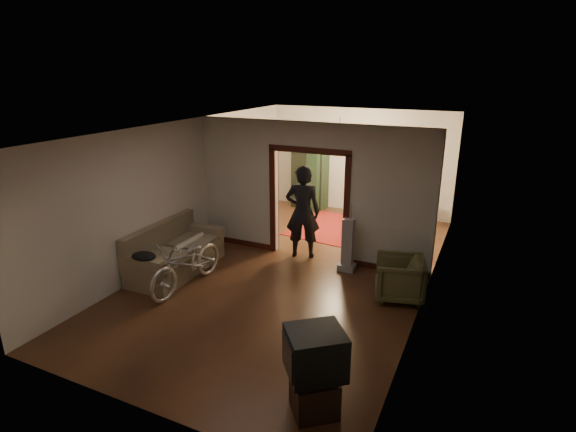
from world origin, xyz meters
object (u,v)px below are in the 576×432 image
Objects in this scene: armchair at (399,278)px; desk at (395,209)px; person at (303,212)px; locker at (310,174)px; bicycle at (187,263)px; sofa at (176,249)px.

armchair is 0.76× the size of desk.
person is 3.58m from locker.
locker is (-3.45, 4.34, 0.58)m from armchair.
armchair is at bearing 139.49° from person.
person is 1.84× the size of desk.
bicycle is 1.74× the size of desk.
bicycle is at bearing -38.62° from sofa.
desk is (1.31, 2.89, -0.58)m from person.
desk is (2.53, -0.47, -0.56)m from locker.
armchair is 5.57m from locker.
bicycle is at bearing -71.98° from locker.
person reaches higher than locker.
person is at bearing 62.09° from bicycle.
locker is at bearing -156.40° from armchair.
sofa reaches higher than armchair.
bicycle is 2.27× the size of armchair.
person is at bearing -128.50° from armchair.
bicycle is (0.62, -0.46, 0.01)m from sofa.
locker is at bearing 92.05° from bicycle.
armchair is 0.42× the size of person.
desk is at bearing 53.20° from sofa.
desk is at bearing -131.17° from person.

